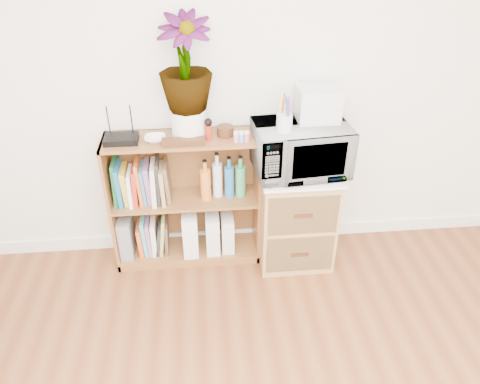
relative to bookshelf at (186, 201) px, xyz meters
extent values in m
cube|color=white|center=(0.35, 0.14, -0.42)|extent=(4.00, 0.02, 0.10)
cube|color=brown|center=(0.00, 0.00, 0.00)|extent=(1.00, 0.30, 0.95)
cube|color=#9E7542|center=(0.75, -0.08, -0.12)|extent=(0.50, 0.45, 0.70)
imported|color=white|center=(0.75, -0.08, 0.41)|extent=(0.62, 0.45, 0.32)
cylinder|color=silver|center=(0.62, -0.15, 0.62)|extent=(0.10, 0.10, 0.11)
cube|color=silver|center=(0.86, 0.00, 0.67)|extent=(0.26, 0.22, 0.21)
cube|color=black|center=(-0.37, -0.02, 0.49)|extent=(0.21, 0.14, 0.04)
imported|color=white|center=(-0.16, -0.03, 0.49)|extent=(0.13, 0.13, 0.03)
cylinder|color=white|center=(0.05, 0.02, 0.57)|extent=(0.21, 0.21, 0.18)
imported|color=#38712D|center=(0.05, 0.02, 0.94)|extent=(0.32, 0.32, 0.57)
cube|color=#3B2210|center=(0.02, -0.10, 0.50)|extent=(0.26, 0.07, 0.04)
cylinder|color=maroon|center=(0.17, -0.04, 0.52)|extent=(0.04, 0.04, 0.10)
cylinder|color=#3C1C10|center=(0.28, 0.01, 0.51)|extent=(0.11, 0.11, 0.06)
cube|color=pink|center=(0.37, -0.09, 0.50)|extent=(0.10, 0.04, 0.05)
cube|color=gray|center=(-0.43, 0.00, -0.26)|extent=(0.09, 0.24, 0.30)
cube|color=white|center=(0.02, -0.01, -0.24)|extent=(0.10, 0.26, 0.33)
cube|color=silver|center=(0.17, -0.01, -0.26)|extent=(0.09, 0.24, 0.30)
cube|color=silver|center=(0.28, -0.01, -0.27)|extent=(0.09, 0.22, 0.27)
cube|color=#1B6733|center=(-0.45, 0.00, 0.18)|extent=(0.03, 0.20, 0.30)
cube|color=#185B90|center=(-0.42, 0.00, 0.17)|extent=(0.03, 0.20, 0.28)
cube|color=gold|center=(-0.38, 0.00, 0.15)|extent=(0.05, 0.20, 0.25)
cube|color=white|center=(-0.35, 0.00, 0.14)|extent=(0.03, 0.20, 0.24)
cube|color=#B22B1E|center=(-0.32, 0.00, 0.15)|extent=(0.04, 0.20, 0.26)
cube|color=#C25E22|center=(-0.29, 0.00, 0.18)|extent=(0.04, 0.20, 0.30)
cube|color=teal|center=(-0.27, 0.00, 0.15)|extent=(0.03, 0.20, 0.26)
cube|color=slate|center=(-0.23, 0.00, 0.16)|extent=(0.05, 0.20, 0.27)
cube|color=beige|center=(-0.20, 0.00, 0.17)|extent=(0.04, 0.20, 0.28)
cube|color=#272727|center=(-0.17, 0.00, 0.18)|extent=(0.03, 0.20, 0.31)
cube|color=tan|center=(-0.14, 0.00, 0.15)|extent=(0.03, 0.20, 0.25)
cube|color=brown|center=(-0.11, 0.00, 0.16)|extent=(0.04, 0.20, 0.27)
cylinder|color=orange|center=(0.14, 0.00, 0.17)|extent=(0.07, 0.07, 0.29)
cylinder|color=silver|center=(0.22, 0.00, 0.18)|extent=(0.07, 0.07, 0.31)
cylinder|color=#2368A7|center=(0.30, 0.00, 0.17)|extent=(0.06, 0.06, 0.29)
cylinder|color=#389A5B|center=(0.38, 0.00, 0.17)|extent=(0.07, 0.07, 0.29)
cube|color=#D75526|center=(-0.34, 0.00, -0.29)|extent=(0.04, 0.19, 0.23)
cube|color=#47ABA2|center=(-0.30, 0.00, -0.26)|extent=(0.04, 0.19, 0.29)
cube|color=#936294|center=(-0.27, 0.00, -0.27)|extent=(0.04, 0.19, 0.26)
cube|color=#FEE1C6|center=(-0.24, 0.00, -0.28)|extent=(0.03, 0.19, 0.26)
cube|color=#292929|center=(-0.21, 0.00, -0.29)|extent=(0.05, 0.19, 0.23)
cube|color=#A5AB4F|center=(-0.18, 0.00, -0.26)|extent=(0.06, 0.19, 0.29)
cube|color=#4E382C|center=(-0.15, 0.00, -0.28)|extent=(0.03, 0.19, 0.24)
camera|label=1|loc=(0.12, -2.68, 1.77)|focal=35.00mm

